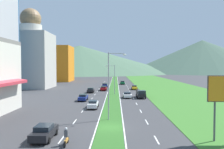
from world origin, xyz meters
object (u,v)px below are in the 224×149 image
Objects in this scene: street_lamp_mid at (113,77)px; car_7 at (44,132)px; motorcycle_rider at (66,138)px; car_1 at (91,90)px; pickup_truck_0 at (141,94)px; car_0 at (127,95)px; car_6 at (83,97)px; car_4 at (122,83)px; car_5 at (134,87)px; car_3 at (93,104)px; street_lamp_near at (110,82)px; car_8 at (104,88)px; car_2 at (105,85)px.

street_lamp_mid reaches higher than car_7.
car_1 is at bearing 3.36° from motorcycle_rider.
street_lamp_mid reaches higher than pickup_truck_0.
motorcycle_rider reaches higher than car_0.
car_6 is 27.21m from car_7.
pickup_truck_0 reaches higher than car_7.
motorcycle_rider is at bearing -5.91° from car_4.
car_6 reaches higher than car_5.
car_1 reaches higher than car_0.
car_3 is (-3.60, -20.46, -4.00)m from street_lamp_mid.
car_4 is 1.02× the size of car_6.
street_lamp_near is 2.12× the size of car_7.
car_1 is 7.06m from car_8.
car_4 is (3.70, 65.00, -4.85)m from street_lamp_near.
pickup_truck_0 reaches higher than car_2.
car_3 is 1.07× the size of car_5.
pickup_truck_0 is (10.24, -17.24, 0.25)m from car_8.
street_lamp_near is 2.08× the size of car_8.
car_1 is 15.63m from car_6.
car_0 is 11.33m from car_6.
car_7 is (-10.54, -31.86, 0.07)m from car_0.
street_lamp_mid is 35.70m from car_4.
street_lamp_mid is 1.75× the size of car_7.
car_2 reaches higher than car_6.
car_5 is 10.69m from car_8.
car_5 is (3.42, 20.08, 0.00)m from car_0.
street_lamp_near is at bearing -17.09° from pickup_truck_0.
car_1 is (-10.38, 10.98, 0.00)m from car_0.
pickup_truck_0 is (13.74, 4.49, 0.22)m from car_6.
car_6 is at bearing -0.42° from car_7.
car_0 is 2.04× the size of motorcycle_rider.
car_6 is at bearing -71.91° from pickup_truck_0.
car_2 is at bearing 93.77° from street_lamp_near.
car_1 is 0.89× the size of car_3.
pickup_truck_0 is (6.92, -6.81, -3.78)m from street_lamp_mid.
car_1 is (-6.86, 4.33, -4.02)m from street_lamp_mid.
car_5 is at bearing 170.34° from car_0.
car_1 is at bearing 149.83° from car_8.
car_4 is at bearing -7.34° from car_3.
car_3 is 18.36m from car_7.
street_lamp_mid is 10.42m from pickup_truck_0.
motorcycle_rider reaches higher than car_3.
street_lamp_near is 40.56m from car_8.
car_1 is 0.95× the size of car_5.
car_1 is at bearing 101.21° from street_lamp_near.
car_6 is at bearing 173.81° from car_2.
street_lamp_near is 24.40m from pickup_truck_0.
car_8 is 0.88× the size of pickup_truck_0.
car_3 is at bearing -17.28° from car_5.
street_lamp_mid is 13.79m from car_6.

